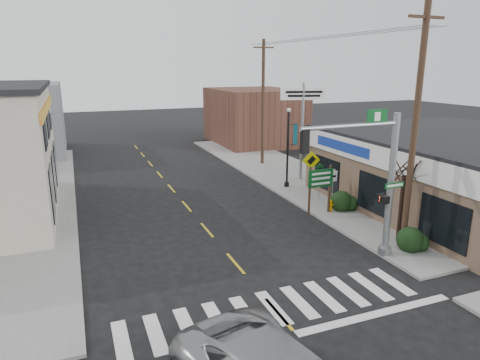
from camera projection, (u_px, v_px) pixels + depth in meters
name	position (u px, v px, depth m)	size (l,w,h in m)	color
ground	(278.00, 314.00, 14.12)	(140.00, 140.00, 0.00)	black
sidewalk_right	(312.00, 185.00, 28.97)	(6.00, 38.00, 0.13)	slate
sidewalk_left	(16.00, 219.00, 22.61)	(6.00, 38.00, 0.13)	slate
center_line	(207.00, 230.00, 21.31)	(0.12, 56.00, 0.01)	gold
crosswalk	(273.00, 307.00, 14.48)	(11.00, 2.20, 0.01)	silver
thrift_store	(462.00, 174.00, 24.12)	(12.00, 14.00, 4.00)	brown
bldg_distant_right	(254.00, 116.00, 44.60)	(8.00, 10.00, 5.60)	#533126
bldg_distant_left	(9.00, 120.00, 38.16)	(9.00, 10.00, 6.40)	slate
traffic_signal_pole	(377.00, 172.00, 17.13)	(4.88, 0.38, 6.18)	gray
guide_sign	(320.00, 183.00, 22.86)	(1.52, 0.13, 2.66)	#432D1F
fire_hydrant	(330.00, 205.00, 23.56)	(0.21, 0.21, 0.66)	#CA7F00
ped_crossing_sign	(311.00, 166.00, 25.65)	(1.12, 0.08, 2.88)	gray
lamp_post	(289.00, 142.00, 27.76)	(0.67, 0.53, 5.19)	black
dance_center_sign	(303.00, 107.00, 29.12)	(3.14, 0.20, 6.67)	gray
bare_tree	(406.00, 163.00, 18.88)	(2.30, 2.30, 4.61)	black
shrub_front	(410.00, 240.00, 18.64)	(1.17, 1.17, 0.88)	#243E18
shrub_back	(341.00, 202.00, 23.83)	(1.23, 1.23, 0.92)	black
utility_pole_near	(415.00, 128.00, 17.76)	(1.79, 0.27, 10.31)	#40241A
utility_pole_far	(263.00, 102.00, 34.00)	(1.70, 0.26, 9.79)	#453221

